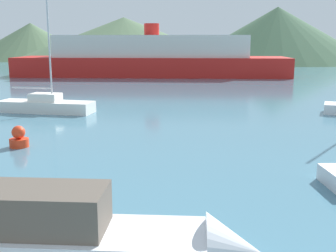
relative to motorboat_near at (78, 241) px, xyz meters
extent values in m
cube|color=silver|center=(-0.56, -0.06, -0.16)|extent=(6.89, 2.51, 0.85)
cube|color=brown|center=(-1.07, -0.11, 0.73)|extent=(3.54, 1.79, 0.93)
cube|color=white|center=(-9.93, 18.95, -0.19)|extent=(6.74, 2.06, 0.78)
cube|color=white|center=(-9.93, 18.95, 0.47)|extent=(2.05, 1.35, 0.55)
cylinder|color=#BCBCC1|center=(-9.43, 18.93, 5.54)|extent=(0.12, 0.12, 10.68)
cylinder|color=#BCBCC1|center=(-10.93, 18.98, 1.10)|extent=(3.01, 0.20, 0.10)
cube|color=red|center=(-9.09, 50.38, 0.74)|extent=(38.40, 12.75, 2.64)
cube|color=silver|center=(-9.09, 50.38, 3.55)|extent=(27.03, 10.16, 2.98)
cylinder|color=red|center=(-9.09, 50.38, 5.84)|extent=(2.08, 2.08, 1.60)
cylinder|color=red|center=(-6.77, 9.60, -0.38)|extent=(0.88, 0.88, 0.40)
sphere|color=red|center=(-6.77, 9.60, 0.13)|extent=(0.62, 0.62, 0.62)
cone|color=#4C6647|center=(-52.04, 98.02, 4.15)|extent=(33.38, 33.38, 9.47)
cone|color=#4C6647|center=(-25.74, 95.30, 4.69)|extent=(55.34, 55.34, 10.54)
cone|color=#38563D|center=(11.28, 96.20, 5.74)|extent=(43.98, 43.98, 12.63)
camera|label=1|loc=(3.42, -8.10, 4.33)|focal=45.00mm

